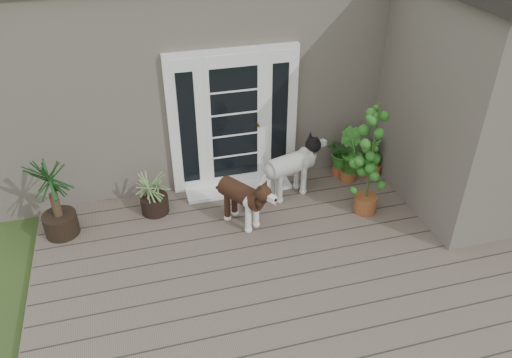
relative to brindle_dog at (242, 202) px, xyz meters
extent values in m
cube|color=#6B5B4C|center=(0.35, -1.18, -0.42)|extent=(6.20, 4.60, 0.12)
cube|color=#665E54|center=(0.35, 3.07, 1.07)|extent=(7.40, 4.00, 3.10)
cube|color=#665E54|center=(3.25, -0.08, 1.07)|extent=(1.60, 2.40, 3.10)
cube|color=white|center=(0.15, 1.02, 0.71)|extent=(1.90, 0.14, 2.15)
cube|color=white|center=(0.15, 0.82, -0.34)|extent=(1.60, 0.40, 0.05)
imported|color=#28631C|center=(1.82, 0.82, -0.06)|extent=(0.68, 0.68, 0.61)
imported|color=#174E16|center=(1.89, 0.65, -0.04)|extent=(0.56, 0.56, 0.65)
imported|color=#17511C|center=(2.30, 0.69, -0.11)|extent=(0.43, 0.43, 0.51)
camera|label=1|loc=(-1.26, -5.37, 3.94)|focal=34.99mm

